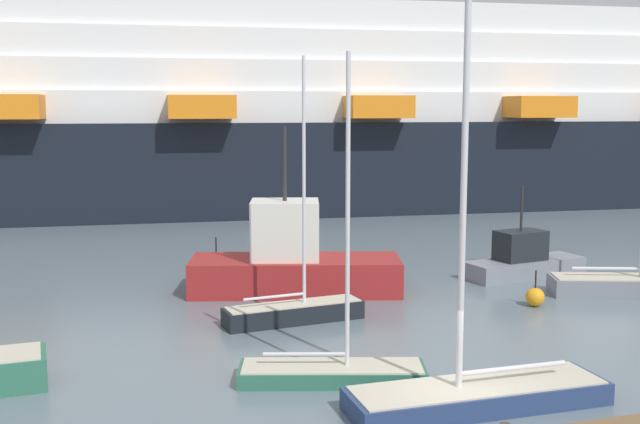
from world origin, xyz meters
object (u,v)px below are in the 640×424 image
at_px(sailboat_0, 332,368).
at_px(sailboat_5, 294,309).
at_px(sailboat_6, 628,283).
at_px(fishing_boat_0, 293,262).
at_px(fishing_boat_2, 523,261).
at_px(cruise_ship, 192,118).
at_px(sailboat_2, 477,389).
at_px(channel_buoy_2, 535,297).
at_px(channel_buoy_1, 216,268).

height_order(sailboat_0, sailboat_5, sailboat_5).
xyz_separation_m(sailboat_6, fishing_boat_0, (-12.59, 4.14, 0.75)).
distance_m(sailboat_0, fishing_boat_0, 10.24).
bearing_deg(sailboat_0, fishing_boat_0, 97.64).
bearing_deg(fishing_boat_0, fishing_boat_2, -165.65).
bearing_deg(cruise_ship, fishing_boat_0, -84.80).
bearing_deg(cruise_ship, sailboat_2, -83.07).
distance_m(sailboat_5, cruise_ship, 32.76).
xyz_separation_m(sailboat_2, fishing_boat_2, (8.90, 12.70, 0.26)).
height_order(sailboat_0, sailboat_2, sailboat_2).
bearing_deg(sailboat_6, sailboat_2, -123.51).
height_order(sailboat_5, cruise_ship, cruise_ship).
bearing_deg(channel_buoy_2, cruise_ship, 104.70).
height_order(fishing_boat_2, cruise_ship, cruise_ship).
relative_size(sailboat_2, cruise_ship, 0.09).
distance_m(sailboat_2, channel_buoy_1, 17.13).
xyz_separation_m(fishing_boat_0, cruise_ship, (-0.45, 27.98, 5.31)).
height_order(sailboat_5, channel_buoy_1, sailboat_5).
height_order(sailboat_2, sailboat_5, sailboat_2).
relative_size(sailboat_0, sailboat_2, 0.88).
distance_m(sailboat_2, fishing_boat_0, 12.92).
distance_m(sailboat_0, channel_buoy_1, 14.01).
xyz_separation_m(sailboat_2, cruise_ship, (-1.89, 40.79, 6.08)).
relative_size(channel_buoy_2, cruise_ship, 0.01).
distance_m(fishing_boat_0, fishing_boat_2, 10.35).
bearing_deg(fishing_boat_0, sailboat_0, 96.72).
distance_m(sailboat_0, channel_buoy_2, 11.01).
distance_m(sailboat_2, sailboat_6, 14.13).
distance_m(fishing_boat_2, channel_buoy_1, 13.42).
bearing_deg(channel_buoy_1, sailboat_5, -79.83).
distance_m(sailboat_6, channel_buoy_1, 17.06).
height_order(fishing_boat_2, channel_buoy_1, fishing_boat_2).
bearing_deg(fishing_boat_0, sailboat_6, 176.76).
height_order(sailboat_2, fishing_boat_2, sailboat_2).
height_order(fishing_boat_0, channel_buoy_1, fishing_boat_0).
bearing_deg(sailboat_5, channel_buoy_2, -9.91).
xyz_separation_m(sailboat_5, channel_buoy_1, (-1.45, 8.08, -0.14)).
distance_m(sailboat_2, fishing_boat_2, 15.51).
height_order(sailboat_2, channel_buoy_2, sailboat_2).
bearing_deg(sailboat_6, fishing_boat_2, 137.82).
bearing_deg(sailboat_5, channel_buoy_1, 93.12).
xyz_separation_m(sailboat_5, channel_buoy_2, (9.13, -0.46, -0.11)).
xyz_separation_m(fishing_boat_0, fishing_boat_2, (10.34, -0.11, -0.51)).
xyz_separation_m(channel_buoy_1, cruise_ship, (2.02, 24.11, 6.21)).
distance_m(sailboat_6, cruise_ship, 35.19).
bearing_deg(sailboat_2, fishing_boat_2, -125.56).
height_order(sailboat_2, channel_buoy_1, sailboat_2).
bearing_deg(sailboat_5, sailboat_0, -101.33).
xyz_separation_m(sailboat_6, channel_buoy_2, (-4.48, -0.53, -0.13)).
bearing_deg(channel_buoy_2, channel_buoy_1, 141.10).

